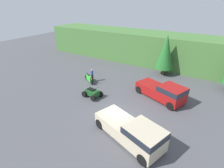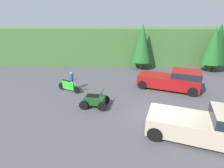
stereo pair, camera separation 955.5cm
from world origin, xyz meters
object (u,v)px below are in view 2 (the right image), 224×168
dirt_bike (69,86)px  quad_atv (95,100)px  pickup_truck_second (215,125)px  pickup_truck_red (174,79)px  rider_person (72,80)px

dirt_bike → quad_atv: bearing=-17.6°
pickup_truck_second → quad_atv: size_ratio=2.82×
pickup_truck_red → rider_person: bearing=-157.2°
dirt_bike → quad_atv: (2.62, -2.70, -0.03)m
rider_person → pickup_truck_second: bearing=-10.7°
dirt_bike → rider_person: (0.21, 0.40, 0.40)m
quad_atv → dirt_bike: bearing=142.0°
pickup_truck_red → rider_person: size_ratio=3.41×
pickup_truck_second → dirt_bike: bearing=163.6°
pickup_truck_second → dirt_bike: size_ratio=2.88×
pickup_truck_red → dirt_bike: (-9.21, -0.68, -0.48)m
pickup_truck_red → pickup_truck_second: bearing=-69.6°
quad_atv → rider_person: (-2.41, 3.10, 0.43)m
pickup_truck_red → pickup_truck_second: size_ratio=0.93×
dirt_bike → rider_person: bearing=90.4°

